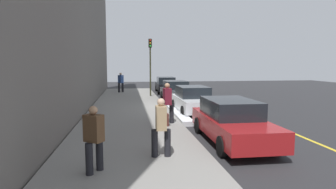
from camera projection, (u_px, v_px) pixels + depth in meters
ground_plane at (184, 110)px, 17.10m from camera, size 56.00×56.00×0.00m
sidewalk at (129, 110)px, 16.63m from camera, size 28.00×4.60×0.15m
lane_stripe_centre at (235, 109)px, 17.55m from camera, size 28.00×0.14×0.01m
snow_bank_curb at (177, 112)px, 15.61m from camera, size 6.25×0.56×0.22m
parked_car_black at (166, 85)px, 27.60m from camera, size 4.82×2.00×1.51m
parked_car_charcoal at (176, 91)px, 21.35m from camera, size 4.22×2.02×1.51m
parked_car_white at (193, 100)px, 15.95m from camera, size 4.28×1.96×1.51m
parked_car_red at (231, 121)px, 10.01m from camera, size 4.81×1.94×1.51m
pedestrian_blue_coat at (121, 82)px, 26.36m from camera, size 0.58×0.55×1.83m
pedestrian_tan_coat at (161, 126)px, 7.95m from camera, size 0.46×0.55×1.67m
pedestrian_brown_coat at (94, 137)px, 6.77m from camera, size 0.48×0.52×1.63m
pedestrian_burgundy_coat at (167, 102)px, 12.47m from camera, size 0.51×0.59×1.79m
traffic_light_pole at (150, 58)px, 22.99m from camera, size 0.35×0.26×4.66m
rolling_suitcase at (166, 119)px, 12.04m from camera, size 0.34×0.22×0.88m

